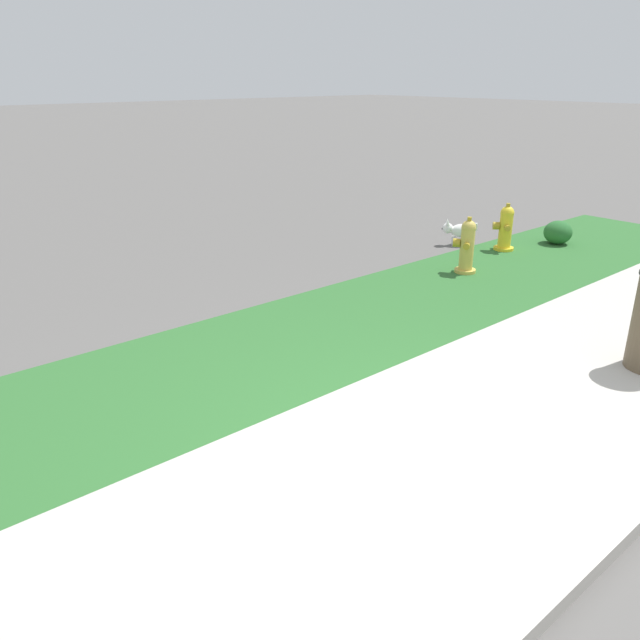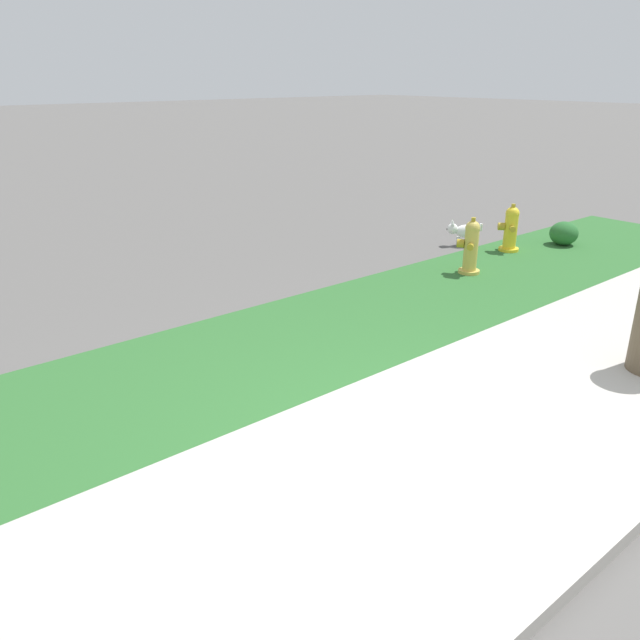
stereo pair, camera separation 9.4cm
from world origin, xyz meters
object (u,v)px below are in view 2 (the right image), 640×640
at_px(fire_hydrant_at_driveway, 510,229).
at_px(small_white_dog, 464,231).
at_px(fire_hydrant_far_end, 471,247).
at_px(shrub_bush_mid_verge, 564,233).

distance_m(fire_hydrant_at_driveway, small_white_dog, 0.74).
xyz_separation_m(fire_hydrant_at_driveway, small_white_dog, (-0.31, 0.66, -0.12)).
distance_m(fire_hydrant_far_end, shrub_bush_mid_verge, 2.48).
distance_m(small_white_dog, shrub_bush_mid_verge, 1.67).
height_order(fire_hydrant_at_driveway, shrub_bush_mid_verge, fire_hydrant_at_driveway).
bearing_deg(shrub_bush_mid_verge, fire_hydrant_at_driveway, 160.58).
bearing_deg(fire_hydrant_far_end, shrub_bush_mid_verge, -32.58).
xyz_separation_m(fire_hydrant_at_driveway, shrub_bush_mid_verge, (1.01, -0.36, -0.17)).
distance_m(fire_hydrant_far_end, small_white_dog, 1.53).
xyz_separation_m(fire_hydrant_far_end, small_white_dog, (1.15, 1.00, -0.14)).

